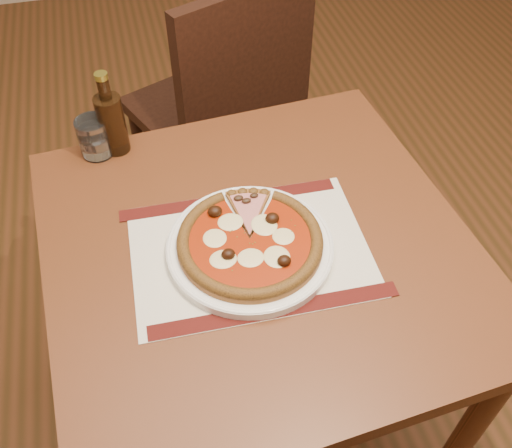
{
  "coord_description": "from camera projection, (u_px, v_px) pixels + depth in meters",
  "views": [
    {
      "loc": [
        -0.77,
        -0.43,
        1.58
      ],
      "look_at": [
        -0.58,
        0.27,
        0.78
      ],
      "focal_mm": 40.0,
      "sensor_mm": 36.0,
      "label": 1
    }
  ],
  "objects": [
    {
      "name": "ham_slice",
      "position": [
        254.0,
        211.0,
        1.1
      ],
      "size": [
        0.09,
        0.13,
        0.02
      ],
      "rotation": [
        0.0,
        0.0,
        1.36
      ],
      "color": "#985A24",
      "rests_on": "plate"
    },
    {
      "name": "pizza",
      "position": [
        250.0,
        241.0,
        1.05
      ],
      "size": [
        0.27,
        0.27,
        0.04
      ],
      "color": "#985A24",
      "rests_on": "plate"
    },
    {
      "name": "plate",
      "position": [
        250.0,
        247.0,
        1.06
      ],
      "size": [
        0.31,
        0.31,
        0.02
      ],
      "primitive_type": "cylinder",
      "color": "white",
      "rests_on": "placemat"
    },
    {
      "name": "bottle",
      "position": [
        112.0,
        121.0,
        1.22
      ],
      "size": [
        0.06,
        0.06,
        0.19
      ],
      "color": "#341E0D",
      "rests_on": "table"
    },
    {
      "name": "water_glass",
      "position": [
        95.0,
        137.0,
        1.23
      ],
      "size": [
        0.08,
        0.08,
        0.09
      ],
      "primitive_type": "cylinder",
      "rotation": [
        0.0,
        0.0,
        -0.18
      ],
      "color": "white",
      "rests_on": "table"
    },
    {
      "name": "chair_far",
      "position": [
        226.0,
        102.0,
        1.75
      ],
      "size": [
        0.58,
        0.58,
        0.93
      ],
      "rotation": [
        0.0,
        0.0,
        3.55
      ],
      "color": "black",
      "rests_on": "ground"
    },
    {
      "name": "placemat",
      "position": [
        250.0,
        251.0,
        1.07
      ],
      "size": [
        0.45,
        0.33,
        0.0
      ],
      "primitive_type": "cube",
      "rotation": [
        0.0,
        0.0,
        -0.04
      ],
      "color": "beige",
      "rests_on": "table"
    },
    {
      "name": "table",
      "position": [
        258.0,
        274.0,
        1.16
      ],
      "size": [
        0.85,
        0.85,
        0.75
      ],
      "rotation": [
        0.0,
        0.0,
        0.07
      ],
      "color": "maroon",
      "rests_on": "ground"
    }
  ]
}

